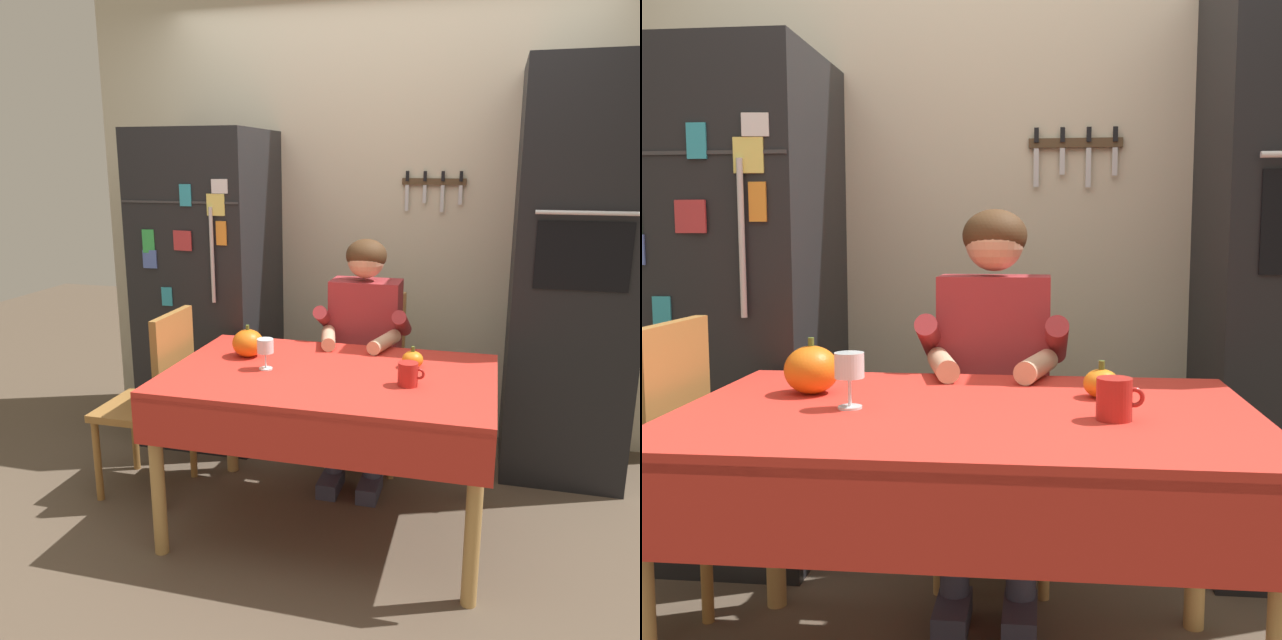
# 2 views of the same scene
# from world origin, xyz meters

# --- Properties ---
(ground_plane) EXTENTS (10.00, 10.00, 0.00)m
(ground_plane) POSITION_xyz_m (0.00, 0.00, 0.00)
(ground_plane) COLOR brown
(ground_plane) RESTS_ON ground
(back_wall_assembly) EXTENTS (3.70, 0.13, 2.60)m
(back_wall_assembly) POSITION_xyz_m (0.05, 1.35, 1.30)
(back_wall_assembly) COLOR beige
(back_wall_assembly) RESTS_ON ground
(refrigerator) EXTENTS (0.68, 0.71, 1.80)m
(refrigerator) POSITION_xyz_m (-0.95, 0.96, 0.90)
(refrigerator) COLOR black
(refrigerator) RESTS_ON ground
(wall_oven) EXTENTS (0.60, 0.64, 2.10)m
(wall_oven) POSITION_xyz_m (1.05, 1.00, 1.05)
(wall_oven) COLOR black
(wall_oven) RESTS_ON ground
(dining_table) EXTENTS (1.40, 0.90, 0.74)m
(dining_table) POSITION_xyz_m (0.00, 0.08, 0.66)
(dining_table) COLOR tan
(dining_table) RESTS_ON ground
(chair_behind_person) EXTENTS (0.40, 0.40, 0.93)m
(chair_behind_person) POSITION_xyz_m (0.03, 0.87, 0.51)
(chair_behind_person) COLOR tan
(chair_behind_person) RESTS_ON ground
(seated_person) EXTENTS (0.47, 0.55, 1.25)m
(seated_person) POSITION_xyz_m (0.03, 0.68, 0.74)
(seated_person) COLOR #38384C
(seated_person) RESTS_ON ground
(chair_left_side) EXTENTS (0.40, 0.40, 0.93)m
(chair_left_side) POSITION_xyz_m (-0.90, 0.20, 0.51)
(chair_left_side) COLOR #9E6B33
(chair_left_side) RESTS_ON ground
(coffee_mug) EXTENTS (0.11, 0.08, 0.10)m
(coffee_mug) POSITION_xyz_m (0.35, 0.01, 0.79)
(coffee_mug) COLOR #B2231E
(coffee_mug) RESTS_ON dining_table
(wine_glass) EXTENTS (0.07, 0.07, 0.14)m
(wine_glass) POSITION_xyz_m (-0.28, 0.06, 0.84)
(wine_glass) COLOR white
(wine_glass) RESTS_ON dining_table
(pumpkin_large) EXTENTS (0.09, 0.09, 0.10)m
(pumpkin_large) POSITION_xyz_m (0.34, 0.25, 0.78)
(pumpkin_large) COLOR orange
(pumpkin_large) RESTS_ON dining_table
(pumpkin_medium) EXTENTS (0.14, 0.14, 0.15)m
(pumpkin_medium) POSITION_xyz_m (-0.43, 0.22, 0.80)
(pumpkin_medium) COLOR orange
(pumpkin_medium) RESTS_ON dining_table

